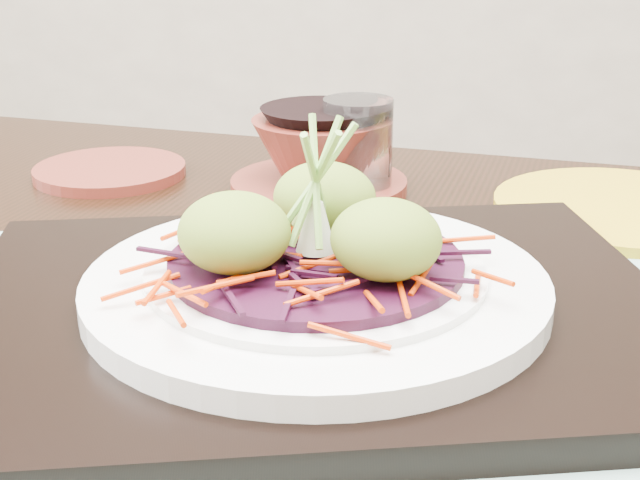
# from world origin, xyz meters

# --- Properties ---
(dining_table) EXTENTS (1.35, 1.02, 0.77)m
(dining_table) POSITION_xyz_m (-0.06, -0.01, 0.67)
(dining_table) COLOR black
(dining_table) RESTS_ON ground
(placemat) EXTENTS (0.58, 0.50, 0.00)m
(placemat) POSITION_xyz_m (-0.05, -0.07, 0.77)
(placemat) COLOR #81A697
(placemat) RESTS_ON dining_table
(serving_tray) EXTENTS (0.51, 0.42, 0.02)m
(serving_tray) POSITION_xyz_m (-0.05, -0.07, 0.78)
(serving_tray) COLOR black
(serving_tray) RESTS_ON placemat
(white_plate) EXTENTS (0.29, 0.29, 0.02)m
(white_plate) POSITION_xyz_m (-0.05, -0.07, 0.80)
(white_plate) COLOR white
(white_plate) RESTS_ON serving_tray
(cabbage_bed) EXTENTS (0.18, 0.18, 0.01)m
(cabbage_bed) POSITION_xyz_m (-0.05, -0.07, 0.82)
(cabbage_bed) COLOR black
(cabbage_bed) RESTS_ON white_plate
(carrot_julienne) EXTENTS (0.22, 0.22, 0.01)m
(carrot_julienne) POSITION_xyz_m (-0.05, -0.07, 0.82)
(carrot_julienne) COLOR #C32F03
(carrot_julienne) RESTS_ON cabbage_bed
(guacamole_scoops) EXTENTS (0.16, 0.14, 0.05)m
(guacamole_scoops) POSITION_xyz_m (-0.05, -0.07, 0.84)
(guacamole_scoops) COLOR #557021
(guacamole_scoops) RESTS_ON cabbage_bed
(scallion_garnish) EXTENTS (0.07, 0.07, 0.10)m
(scallion_garnish) POSITION_xyz_m (-0.05, -0.07, 0.86)
(scallion_garnish) COLOR #76AE45
(scallion_garnish) RESTS_ON cabbage_bed
(terracotta_side_plate) EXTENTS (0.16, 0.16, 0.01)m
(terracotta_side_plate) POSITION_xyz_m (-0.30, 0.25, 0.77)
(terracotta_side_plate) COLOR #5B1E15
(terracotta_side_plate) RESTS_ON dining_table
(water_glass) EXTENTS (0.08, 0.08, 0.09)m
(water_glass) POSITION_xyz_m (-0.05, 0.22, 0.81)
(water_glass) COLOR white
(water_glass) RESTS_ON dining_table
(terracotta_bowl_set) EXTENTS (0.19, 0.19, 0.07)m
(terracotta_bowl_set) POSITION_xyz_m (-0.09, 0.22, 0.80)
(terracotta_bowl_set) COLOR #5B1E15
(terracotta_bowl_set) RESTS_ON dining_table
(yellow_plate) EXTENTS (0.23, 0.23, 0.01)m
(yellow_plate) POSITION_xyz_m (0.18, 0.19, 0.77)
(yellow_plate) COLOR #B49014
(yellow_plate) RESTS_ON dining_table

